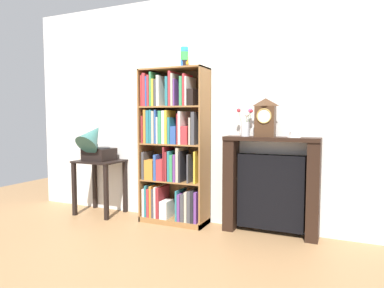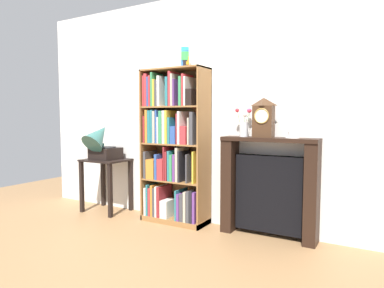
{
  "view_description": "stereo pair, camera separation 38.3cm",
  "coord_description": "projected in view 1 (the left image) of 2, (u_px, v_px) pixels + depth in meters",
  "views": [
    {
      "loc": [
        1.79,
        -3.39,
        1.22
      ],
      "look_at": [
        0.22,
        0.09,
        0.92
      ],
      "focal_mm": 32.28,
      "sensor_mm": 36.0,
      "label": 1
    },
    {
      "loc": [
        2.13,
        -3.22,
        1.22
      ],
      "look_at": [
        0.22,
        0.09,
        0.92
      ],
      "focal_mm": 32.28,
      "sensor_mm": 36.0,
      "label": 2
    }
  ],
  "objects": [
    {
      "name": "fireplace_mantel",
      "position": [
        271.0,
        186.0,
        3.56
      ],
      "size": [
        0.97,
        0.24,
        1.01
      ],
      "color": "black",
      "rests_on": "ground"
    },
    {
      "name": "side_table_left",
      "position": [
        100.0,
        174.0,
        4.32
      ],
      "size": [
        0.55,
        0.44,
        0.68
      ],
      "color": "black",
      "rests_on": "ground"
    },
    {
      "name": "bookshelf",
      "position": [
        172.0,
        151.0,
        3.93
      ],
      "size": [
        0.78,
        0.32,
        1.76
      ],
      "color": "olive",
      "rests_on": "ground"
    },
    {
      "name": "gramophone",
      "position": [
        95.0,
        143.0,
        4.22
      ],
      "size": [
        0.32,
        0.48,
        0.52
      ],
      "color": "black",
      "rests_on": "side_table_left"
    },
    {
      "name": "wall_back",
      "position": [
        184.0,
        110.0,
        4.06
      ],
      "size": [
        4.34,
        0.08,
        2.6
      ],
      "primitive_type": "cube",
      "color": "silver",
      "rests_on": "ground"
    },
    {
      "name": "flower_vase",
      "position": [
        246.0,
        126.0,
        3.61
      ],
      "size": [
        0.17,
        0.12,
        0.29
      ],
      "color": "silver",
      "rests_on": "fireplace_mantel"
    },
    {
      "name": "ground_plane",
      "position": [
        171.0,
        225.0,
        3.91
      ],
      "size": [
        7.34,
        6.4,
        0.02
      ],
      "primitive_type": "cube",
      "color": "#997047"
    },
    {
      "name": "cup_stack",
      "position": [
        184.0,
        58.0,
        3.81
      ],
      "size": [
        0.09,
        0.09,
        0.23
      ],
      "color": "blue",
      "rests_on": "bookshelf"
    },
    {
      "name": "mantel_clock",
      "position": [
        265.0,
        117.0,
        3.51
      ],
      "size": [
        0.2,
        0.13,
        0.39
      ],
      "color": "#472D1C",
      "rests_on": "fireplace_mantel"
    },
    {
      "name": "teacup_with_saucer",
      "position": [
        294.0,
        135.0,
        3.41
      ],
      "size": [
        0.14,
        0.13,
        0.06
      ],
      "color": "white",
      "rests_on": "fireplace_mantel"
    }
  ]
}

